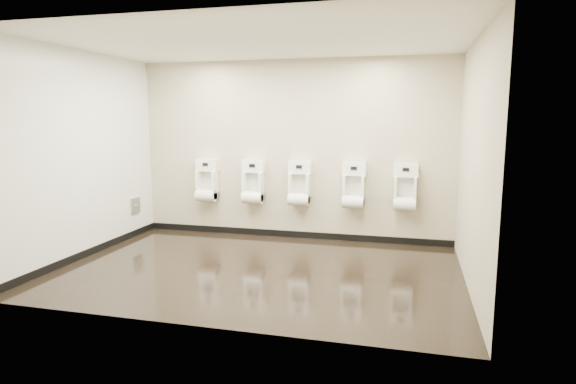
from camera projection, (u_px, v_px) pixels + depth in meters
The scene contains 15 objects.
ground at pixel (259, 269), 6.11m from camera, with size 5.00×3.50×0.00m, color black.
ceiling at pixel (256, 41), 5.68m from camera, with size 5.00×3.50×0.00m, color silver.
back_wall at pixel (292, 150), 7.57m from camera, with size 5.00×0.02×2.80m, color #B9AF94.
front_wall at pixel (196, 176), 4.22m from camera, with size 5.00×0.02×2.80m, color #B9AF94.
left_wall at pixel (82, 156), 6.51m from camera, with size 0.02×3.50×2.80m, color #B9AF94.
right_wall at pixel (474, 164), 5.27m from camera, with size 0.02×3.50×2.80m, color #B9AF94.
tile_overlay_left at pixel (82, 156), 6.51m from camera, with size 0.01×3.50×2.80m, color white.
skirting_back at pixel (292, 234), 7.76m from camera, with size 5.00×0.02×0.10m, color black.
skirting_left at pixel (89, 252), 6.71m from camera, with size 0.02×3.50×0.10m, color black.
access_panel at pixel (135, 205), 7.79m from camera, with size 0.04×0.25×0.25m.
urinal_0 at pixel (207, 183), 7.88m from camera, with size 0.37×0.28×0.68m.
urinal_1 at pixel (253, 185), 7.69m from camera, with size 0.37×0.28×0.68m.
urinal_2 at pixel (300, 186), 7.50m from camera, with size 0.37×0.28×0.68m.
urinal_3 at pixel (354, 188), 7.29m from camera, with size 0.37×0.28×0.68m.
urinal_4 at pixel (405, 190), 7.10m from camera, with size 0.37×0.28×0.68m.
Camera 1 is at (1.83, -5.60, 1.90)m, focal length 30.00 mm.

